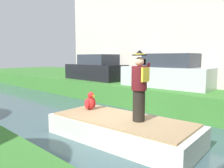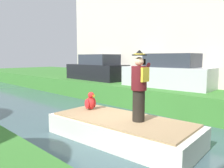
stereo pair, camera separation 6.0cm
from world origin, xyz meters
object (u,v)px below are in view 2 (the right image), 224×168
parked_car_silver (169,73)px  boat (121,129)px  parrot_plush (90,102)px  person_pirate (139,86)px  parked_car_dark (97,69)px

parked_car_silver → boat: bearing=-165.0°
parrot_plush → boat: bearing=-93.0°
boat → parrot_plush: bearing=87.0°
person_pirate → boat: bearing=113.1°
parrot_plush → parked_car_silver: size_ratio=0.14×
person_pirate → parked_car_silver: size_ratio=0.45×
parked_car_silver → parrot_plush: bearing=177.6°
parked_car_dark → person_pirate: bearing=-124.0°
boat → parrot_plush: parrot_plush is taller
boat → parked_car_dark: parked_car_dark is taller
person_pirate → parrot_plush: (-0.04, 1.91, -0.68)m
person_pirate → parrot_plush: 2.02m
boat → parked_car_dark: size_ratio=1.07×
person_pirate → parked_car_dark: person_pirate is taller
person_pirate → parrot_plush: size_ratio=3.25×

